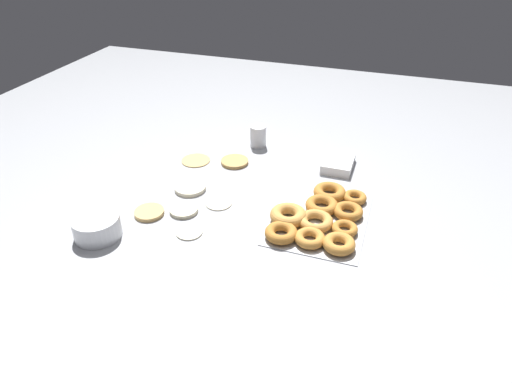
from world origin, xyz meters
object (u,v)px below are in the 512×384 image
(pancake_2, at_px, (196,160))
(pancake_4, at_px, (149,212))
(pancake_6, at_px, (219,202))
(donut_tray, at_px, (319,217))
(container_stack, at_px, (338,163))
(paper_cup, at_px, (258,136))
(pancake_0, at_px, (190,188))
(pancake_1, at_px, (235,162))
(batter_bowl, at_px, (97,227))
(pancake_3, at_px, (184,210))
(pancake_5, at_px, (189,231))

(pancake_2, relative_size, pancake_4, 1.16)
(pancake_6, xyz_separation_m, donut_tray, (0.01, -0.34, 0.01))
(container_stack, bearing_deg, pancake_4, 133.59)
(pancake_2, xyz_separation_m, paper_cup, (0.20, -0.19, 0.04))
(pancake_0, relative_size, donut_tray, 0.29)
(pancake_2, bearing_deg, pancake_1, -77.79)
(paper_cup, bearing_deg, pancake_6, -178.92)
(pancake_2, bearing_deg, pancake_6, -141.05)
(pancake_0, bearing_deg, donut_tray, -95.26)
(pancake_2, distance_m, pancake_4, 0.38)
(pancake_0, distance_m, pancake_4, 0.19)
(pancake_6, height_order, donut_tray, donut_tray)
(batter_bowl, distance_m, container_stack, 0.91)
(pancake_2, xyz_separation_m, donut_tray, (-0.24, -0.54, 0.01))
(pancake_2, height_order, paper_cup, paper_cup)
(pancake_3, distance_m, paper_cup, 0.54)
(batter_bowl, bearing_deg, pancake_1, -22.71)
(pancake_0, height_order, pancake_5, pancake_0)
(pancake_4, xyz_separation_m, pancake_6, (0.13, -0.19, -0.00))
(pancake_3, bearing_deg, container_stack, -43.36)
(pancake_5, relative_size, container_stack, 0.54)
(pancake_0, bearing_deg, pancake_2, 19.69)
(pancake_6, bearing_deg, container_stack, -42.09)
(paper_cup, bearing_deg, pancake_0, 163.19)
(pancake_0, relative_size, batter_bowl, 0.78)
(pancake_2, xyz_separation_m, pancake_4, (-0.38, -0.01, 0.00))
(pancake_5, xyz_separation_m, donut_tray, (0.18, -0.37, 0.01))
(pancake_6, xyz_separation_m, container_stack, (0.38, -0.34, 0.01))
(pancake_0, bearing_deg, pancake_4, 161.02)
(pancake_0, bearing_deg, batter_bowl, 155.11)
(batter_bowl, relative_size, paper_cup, 1.62)
(batter_bowl, bearing_deg, pancake_4, -31.34)
(pancake_4, xyz_separation_m, container_stack, (0.51, -0.53, 0.01))
(pancake_2, distance_m, pancake_5, 0.46)
(pancake_3, height_order, pancake_5, pancake_3)
(pancake_5, height_order, batter_bowl, batter_bowl)
(pancake_6, xyz_separation_m, batter_bowl, (-0.28, 0.28, 0.03))
(pancake_6, bearing_deg, pancake_5, 172.12)
(pancake_3, distance_m, container_stack, 0.63)
(donut_tray, relative_size, paper_cup, 4.29)
(pancake_1, distance_m, pancake_6, 0.29)
(pancake_5, bearing_deg, pancake_1, 2.98)
(pancake_3, distance_m, pancake_5, 0.12)
(pancake_0, bearing_deg, pancake_5, -155.27)
(pancake_4, height_order, pancake_6, pancake_4)
(pancake_0, relative_size, container_stack, 0.72)
(pancake_2, bearing_deg, paper_cup, -43.26)
(pancake_6, xyz_separation_m, paper_cup, (0.45, 0.01, 0.04))
(pancake_4, bearing_deg, donut_tray, -75.65)
(container_stack, xyz_separation_m, paper_cup, (0.08, 0.35, 0.03))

